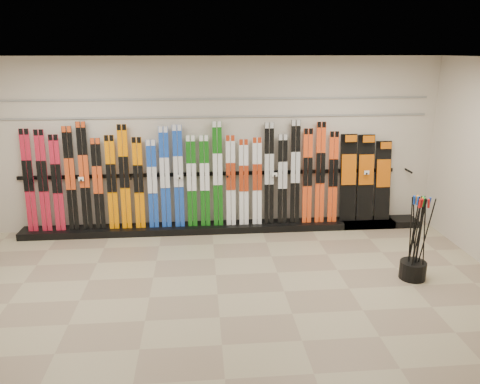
{
  "coord_description": "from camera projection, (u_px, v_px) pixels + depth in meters",
  "views": [
    {
      "loc": [
        -0.19,
        -5.51,
        3.09
      ],
      "look_at": [
        0.39,
        1.0,
        1.1
      ],
      "focal_mm": 35.0,
      "sensor_mm": 36.0,
      "label": 1
    }
  ],
  "objects": [
    {
      "name": "floor",
      "position": [
        218.0,
        294.0,
        6.16
      ],
      "size": [
        8.0,
        8.0,
        0.0
      ],
      "primitive_type": "plane",
      "color": "gray",
      "rests_on": "ground"
    },
    {
      "name": "back_wall",
      "position": [
        210.0,
        146.0,
        8.11
      ],
      "size": [
        8.0,
        0.0,
        8.0
      ],
      "primitive_type": "plane",
      "rotation": [
        1.57,
        0.0,
        0.0
      ],
      "color": "beige",
      "rests_on": "floor"
    },
    {
      "name": "ceiling",
      "position": [
        214.0,
        58.0,
        5.29
      ],
      "size": [
        8.0,
        8.0,
        0.0
      ],
      "primitive_type": "plane",
      "rotation": [
        3.14,
        0.0,
        0.0
      ],
      "color": "silver",
      "rests_on": "back_wall"
    },
    {
      "name": "ski_rack_base",
      "position": [
        225.0,
        227.0,
        8.34
      ],
      "size": [
        8.0,
        0.4,
        0.12
      ],
      "primitive_type": "cube",
      "color": "black",
      "rests_on": "floor"
    },
    {
      "name": "skis",
      "position": [
        185.0,
        179.0,
        8.04
      ],
      "size": [
        5.38,
        0.18,
        1.84
      ],
      "color": "#B9192F",
      "rests_on": "ski_rack_base"
    },
    {
      "name": "snowboards",
      "position": [
        365.0,
        179.0,
        8.39
      ],
      "size": [
        0.93,
        0.24,
        1.55
      ],
      "color": "black",
      "rests_on": "ski_rack_base"
    },
    {
      "name": "pole_bin",
      "position": [
        413.0,
        270.0,
        6.57
      ],
      "size": [
        0.37,
        0.37,
        0.25
      ],
      "primitive_type": "cylinder",
      "color": "black",
      "rests_on": "floor"
    },
    {
      "name": "ski_poles",
      "position": [
        417.0,
        238.0,
        6.43
      ],
      "size": [
        0.3,
        0.24,
        1.18
      ],
      "color": "black",
      "rests_on": "pole_bin"
    },
    {
      "name": "slatwall_rail_0",
      "position": [
        210.0,
        117.0,
        7.95
      ],
      "size": [
        7.6,
        0.02,
        0.03
      ],
      "primitive_type": "cube",
      "color": "gray",
      "rests_on": "back_wall"
    },
    {
      "name": "slatwall_rail_1",
      "position": [
        209.0,
        99.0,
        7.86
      ],
      "size": [
        7.6,
        0.02,
        0.03
      ],
      "primitive_type": "cube",
      "color": "gray",
      "rests_on": "back_wall"
    }
  ]
}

